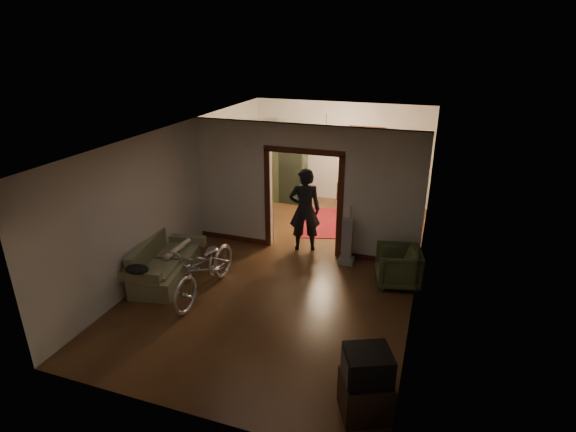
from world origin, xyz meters
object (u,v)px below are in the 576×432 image
at_px(bicycle, 205,268).
at_px(desk, 368,197).
at_px(person, 305,210).
at_px(locker, 288,167).
at_px(armchair, 398,266).
at_px(sofa, 166,260).

distance_m(bicycle, desk, 5.73).
distance_m(person, desk, 3.15).
xyz_separation_m(person, desk, (0.93, 2.95, -0.59)).
xyz_separation_m(bicycle, person, (1.15, 2.39, 0.41)).
bearing_deg(locker, armchair, -51.62).
bearing_deg(person, bicycle, 45.14).
height_order(armchair, locker, locker).
bearing_deg(locker, person, -69.21).
bearing_deg(sofa, armchair, 5.75).
relative_size(armchair, desk, 0.86).
distance_m(armchair, desk, 4.01).
bearing_deg(armchair, person, -124.88).
xyz_separation_m(armchair, locker, (-3.50, 3.77, 0.63)).
height_order(sofa, person, person).
bearing_deg(locker, desk, -3.13).
distance_m(armchair, locker, 5.18).
bearing_deg(bicycle, sofa, 167.98).
xyz_separation_m(armchair, person, (-2.13, 0.87, 0.57)).
bearing_deg(sofa, desk, 47.97).
xyz_separation_m(bicycle, locker, (-0.22, 5.28, 0.47)).
height_order(sofa, armchair, sofa).
bearing_deg(sofa, locker, 70.29).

